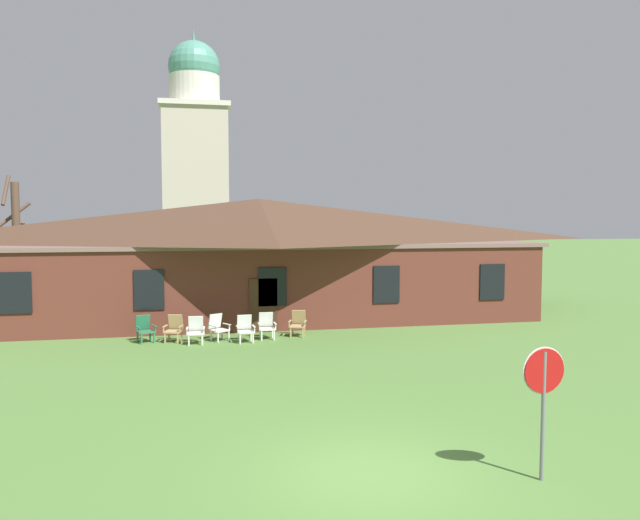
{
  "coord_description": "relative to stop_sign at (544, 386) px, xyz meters",
  "views": [
    {
      "loc": [
        -2.89,
        -9.92,
        4.47
      ],
      "look_at": [
        0.84,
        8.32,
        3.15
      ],
      "focal_mm": 34.21,
      "sensor_mm": 36.0,
      "label": 1
    }
  ],
  "objects": [
    {
      "name": "lawn_chair_under_eave",
      "position": [
        -1.97,
        13.27,
        -1.13
      ],
      "size": [
        0.75,
        0.8,
        0.96
      ],
      "color": "tan",
      "rests_on": "ground"
    },
    {
      "name": "bare_tree_beside_building",
      "position": [
        -13.78,
        21.03,
        1.63
      ],
      "size": [
        1.6,
        1.62,
        6.41
      ],
      "color": "brown",
      "rests_on": "ground"
    },
    {
      "name": "dome_tower",
      "position": [
        -5.64,
        38.93,
        6.89
      ],
      "size": [
        5.18,
        5.18,
        18.67
      ],
      "color": "#BCB29E",
      "rests_on": "ground"
    },
    {
      "name": "lawn_chair_left_end",
      "position": [
        -5.75,
        12.61,
        -1.13
      ],
      "size": [
        0.65,
        0.68,
        0.96
      ],
      "color": "silver",
      "rests_on": "ground"
    },
    {
      "name": "ground_plane",
      "position": [
        -2.81,
        0.81,
        -1.63
      ],
      "size": [
        200.0,
        200.0,
        0.0
      ],
      "primitive_type": "plane",
      "color": "#517A38"
    },
    {
      "name": "lawn_chair_far_side",
      "position": [
        -3.2,
        12.99,
        -1.13
      ],
      "size": [
        0.65,
        0.68,
        0.96
      ],
      "color": "silver",
      "rests_on": "ground"
    },
    {
      "name": "lawn_chair_middle",
      "position": [
        -4.96,
        13.01,
        -1.13
      ],
      "size": [
        0.83,
        0.86,
        0.96
      ],
      "color": "silver",
      "rests_on": "ground"
    },
    {
      "name": "lawn_chair_right_end",
      "position": [
        -4.02,
        12.56,
        -1.13
      ],
      "size": [
        0.67,
        0.7,
        0.96
      ],
      "color": "silver",
      "rests_on": "ground"
    },
    {
      "name": "lawn_chair_by_porch",
      "position": [
        -7.55,
        13.26,
        -1.13
      ],
      "size": [
        0.79,
        0.83,
        0.96
      ],
      "color": "#28704C",
      "rests_on": "ground"
    },
    {
      "name": "stop_sign",
      "position": [
        0.0,
        0.0,
        0.0
      ],
      "size": [
        0.8,
        0.1,
        2.29
      ],
      "color": "slate",
      "rests_on": "ground"
    },
    {
      "name": "lawn_chair_near_door",
      "position": [
        -6.51,
        13.13,
        -1.13
      ],
      "size": [
        0.74,
        0.79,
        0.96
      ],
      "color": "tan",
      "rests_on": "ground"
    },
    {
      "name": "brick_building",
      "position": [
        -2.81,
        19.3,
        1.08
      ],
      "size": [
        24.04,
        10.4,
        5.31
      ],
      "color": "brown",
      "rests_on": "ground"
    }
  ]
}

